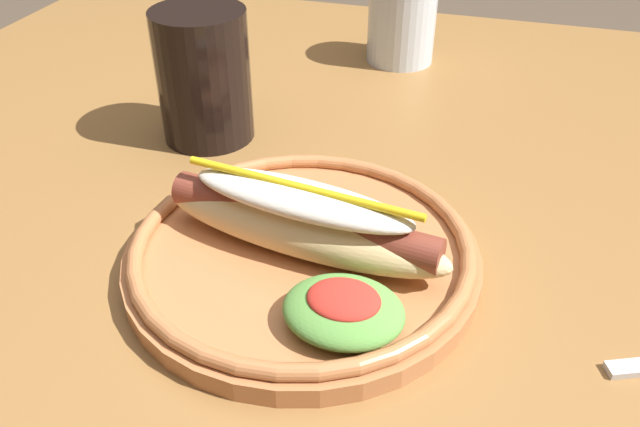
{
  "coord_description": "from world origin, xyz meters",
  "views": [
    {
      "loc": [
        0.12,
        -0.54,
        1.06
      ],
      "look_at": [
        0.0,
        -0.14,
        0.77
      ],
      "focal_mm": 36.76,
      "sensor_mm": 36.0,
      "label": 1
    }
  ],
  "objects": [
    {
      "name": "soda_cup",
      "position": [
        -0.16,
        -0.0,
        0.8
      ],
      "size": [
        0.09,
        0.09,
        0.13
      ],
      "primitive_type": "cylinder",
      "color": "black",
      "rests_on": "dining_table"
    },
    {
      "name": "hot_dog_plate",
      "position": [
        0.01,
        -0.18,
        0.76
      ],
      "size": [
        0.27,
        0.27,
        0.08
      ],
      "color": "#B77042",
      "rests_on": "dining_table"
    },
    {
      "name": "dining_table",
      "position": [
        0.0,
        0.0,
        0.63
      ],
      "size": [
        1.14,
        0.9,
        0.74
      ],
      "color": "olive",
      "rests_on": "ground_plane"
    },
    {
      "name": "water_cup",
      "position": [
        -0.01,
        0.25,
        0.79
      ],
      "size": [
        0.08,
        0.08,
        0.1
      ],
      "primitive_type": "cylinder",
      "color": "silver",
      "rests_on": "dining_table"
    }
  ]
}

